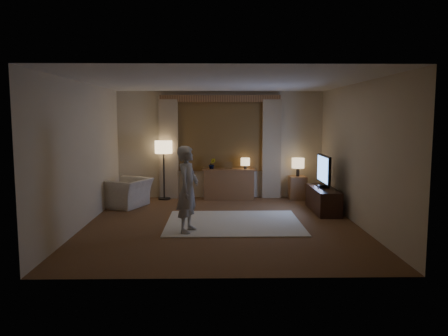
{
  "coord_description": "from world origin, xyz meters",
  "views": [
    {
      "loc": [
        -0.1,
        -7.94,
        1.98
      ],
      "look_at": [
        0.05,
        0.6,
        0.98
      ],
      "focal_mm": 35.0,
      "sensor_mm": 36.0,
      "label": 1
    }
  ],
  "objects_px": {
    "sideboard": "(229,185)",
    "side_table": "(298,188)",
    "armchair": "(127,193)",
    "tv_stand": "(323,200)",
    "person": "(188,189)"
  },
  "relations": [
    {
      "from": "armchair",
      "to": "side_table",
      "type": "relative_size",
      "value": 1.71
    },
    {
      "from": "side_table",
      "to": "tv_stand",
      "type": "distance_m",
      "value": 1.42
    },
    {
      "from": "sideboard",
      "to": "person",
      "type": "distance_m",
      "value": 3.21
    },
    {
      "from": "sideboard",
      "to": "side_table",
      "type": "bearing_deg",
      "value": -1.72
    },
    {
      "from": "armchair",
      "to": "tv_stand",
      "type": "bearing_deg",
      "value": 104.89
    },
    {
      "from": "tv_stand",
      "to": "person",
      "type": "distance_m",
      "value": 3.23
    },
    {
      "from": "armchair",
      "to": "tv_stand",
      "type": "height_order",
      "value": "armchair"
    },
    {
      "from": "armchair",
      "to": "side_table",
      "type": "height_order",
      "value": "armchair"
    },
    {
      "from": "sideboard",
      "to": "tv_stand",
      "type": "distance_m",
      "value": 2.43
    },
    {
      "from": "side_table",
      "to": "sideboard",
      "type": "bearing_deg",
      "value": 178.28
    },
    {
      "from": "sideboard",
      "to": "side_table",
      "type": "relative_size",
      "value": 2.14
    },
    {
      "from": "armchair",
      "to": "tv_stand",
      "type": "xyz_separation_m",
      "value": [
        4.23,
        -0.58,
        -0.06
      ]
    },
    {
      "from": "sideboard",
      "to": "person",
      "type": "height_order",
      "value": "person"
    },
    {
      "from": "armchair",
      "to": "person",
      "type": "bearing_deg",
      "value": 56.62
    },
    {
      "from": "sideboard",
      "to": "tv_stand",
      "type": "height_order",
      "value": "sideboard"
    }
  ]
}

